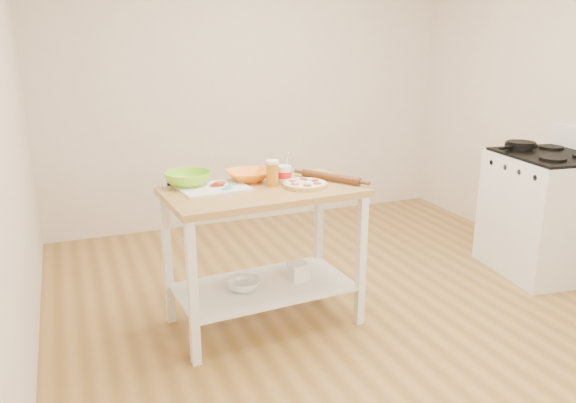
{
  "coord_description": "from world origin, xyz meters",
  "views": [
    {
      "loc": [
        -1.72,
        -2.94,
        1.79
      ],
      "look_at": [
        -0.48,
        0.15,
        0.81
      ],
      "focal_mm": 35.0,
      "sensor_mm": 36.0,
      "label": 1
    }
  ],
  "objects_px": {
    "knife": "(183,183)",
    "orange_bowl": "(248,176)",
    "pizza": "(305,184)",
    "gas_stove": "(544,213)",
    "shelf_glass_bowl": "(243,285)",
    "green_bowl": "(188,179)",
    "shelf_bin": "(298,271)",
    "prep_island": "(264,228)",
    "yogurt_tub": "(284,174)",
    "beer_pint": "(272,173)",
    "skillet": "(520,145)",
    "cutting_board": "(213,188)",
    "rolling_pin": "(331,177)",
    "spatula": "(229,187)"
  },
  "relations": [
    {
      "from": "knife",
      "to": "orange_bowl",
      "type": "height_order",
      "value": "orange_bowl"
    },
    {
      "from": "pizza",
      "to": "orange_bowl",
      "type": "distance_m",
      "value": 0.39
    },
    {
      "from": "gas_stove",
      "to": "shelf_glass_bowl",
      "type": "bearing_deg",
      "value": -173.03
    },
    {
      "from": "green_bowl",
      "to": "shelf_bin",
      "type": "bearing_deg",
      "value": -19.82
    },
    {
      "from": "pizza",
      "to": "shelf_bin",
      "type": "xyz_separation_m",
      "value": [
        -0.02,
        0.05,
        -0.6
      ]
    },
    {
      "from": "prep_island",
      "to": "yogurt_tub",
      "type": "bearing_deg",
      "value": 26.0
    },
    {
      "from": "prep_island",
      "to": "beer_pint",
      "type": "height_order",
      "value": "beer_pint"
    },
    {
      "from": "skillet",
      "to": "shelf_glass_bowl",
      "type": "bearing_deg",
      "value": 173.31
    },
    {
      "from": "pizza",
      "to": "cutting_board",
      "type": "height_order",
      "value": "pizza"
    },
    {
      "from": "orange_bowl",
      "to": "green_bowl",
      "type": "xyz_separation_m",
      "value": [
        -0.39,
        0.02,
        0.01
      ]
    },
    {
      "from": "prep_island",
      "to": "beer_pint",
      "type": "distance_m",
      "value": 0.34
    },
    {
      "from": "skillet",
      "to": "beer_pint",
      "type": "height_order",
      "value": "beer_pint"
    },
    {
      "from": "shelf_bin",
      "to": "rolling_pin",
      "type": "bearing_deg",
      "value": 2.32
    },
    {
      "from": "yogurt_tub",
      "to": "shelf_bin",
      "type": "bearing_deg",
      "value": -51.37
    },
    {
      "from": "gas_stove",
      "to": "rolling_pin",
      "type": "height_order",
      "value": "gas_stove"
    },
    {
      "from": "yogurt_tub",
      "to": "rolling_pin",
      "type": "relative_size",
      "value": 0.47
    },
    {
      "from": "skillet",
      "to": "spatula",
      "type": "relative_size",
      "value": 3.0
    },
    {
      "from": "knife",
      "to": "yogurt_tub",
      "type": "xyz_separation_m",
      "value": [
        0.61,
        -0.16,
        0.04
      ]
    },
    {
      "from": "orange_bowl",
      "to": "yogurt_tub",
      "type": "bearing_deg",
      "value": -34.88
    },
    {
      "from": "skillet",
      "to": "shelf_bin",
      "type": "relative_size",
      "value": 3.35
    },
    {
      "from": "cutting_board",
      "to": "orange_bowl",
      "type": "bearing_deg",
      "value": 16.13
    },
    {
      "from": "prep_island",
      "to": "skillet",
      "type": "xyz_separation_m",
      "value": [
        2.2,
        0.21,
        0.33
      ]
    },
    {
      "from": "beer_pint",
      "to": "cutting_board",
      "type": "bearing_deg",
      "value": 169.42
    },
    {
      "from": "yogurt_tub",
      "to": "shelf_bin",
      "type": "xyz_separation_m",
      "value": [
        0.07,
        -0.08,
        -0.64
      ]
    },
    {
      "from": "knife",
      "to": "green_bowl",
      "type": "distance_m",
      "value": 0.04
    },
    {
      "from": "rolling_pin",
      "to": "spatula",
      "type": "bearing_deg",
      "value": 175.31
    },
    {
      "from": "orange_bowl",
      "to": "shelf_glass_bowl",
      "type": "bearing_deg",
      "value": -117.55
    },
    {
      "from": "skillet",
      "to": "knife",
      "type": "bearing_deg",
      "value": 167.13
    },
    {
      "from": "prep_island",
      "to": "rolling_pin",
      "type": "bearing_deg",
      "value": 1.34
    },
    {
      "from": "skillet",
      "to": "green_bowl",
      "type": "height_order",
      "value": "skillet"
    },
    {
      "from": "cutting_board",
      "to": "orange_bowl",
      "type": "relative_size",
      "value": 1.57
    },
    {
      "from": "spatula",
      "to": "shelf_glass_bowl",
      "type": "height_order",
      "value": "spatula"
    },
    {
      "from": "skillet",
      "to": "shelf_glass_bowl",
      "type": "xyz_separation_m",
      "value": [
        -2.34,
        -0.23,
        -0.68
      ]
    },
    {
      "from": "gas_stove",
      "to": "spatula",
      "type": "distance_m",
      "value": 2.53
    },
    {
      "from": "spatula",
      "to": "orange_bowl",
      "type": "bearing_deg",
      "value": 7.39
    },
    {
      "from": "orange_bowl",
      "to": "shelf_glass_bowl",
      "type": "distance_m",
      "value": 0.69
    },
    {
      "from": "orange_bowl",
      "to": "beer_pint",
      "type": "bearing_deg",
      "value": -60.08
    },
    {
      "from": "skillet",
      "to": "shelf_glass_bowl",
      "type": "height_order",
      "value": "skillet"
    },
    {
      "from": "cutting_board",
      "to": "beer_pint",
      "type": "xyz_separation_m",
      "value": [
        0.36,
        -0.07,
        0.07
      ]
    },
    {
      "from": "cutting_board",
      "to": "shelf_glass_bowl",
      "type": "xyz_separation_m",
      "value": [
        0.14,
        -0.12,
        -0.61
      ]
    },
    {
      "from": "prep_island",
      "to": "pizza",
      "type": "height_order",
      "value": "pizza"
    },
    {
      "from": "skillet",
      "to": "beer_pint",
      "type": "xyz_separation_m",
      "value": [
        -2.12,
        -0.17,
        0.01
      ]
    },
    {
      "from": "cutting_board",
      "to": "shelf_bin",
      "type": "bearing_deg",
      "value": -17.97
    },
    {
      "from": "beer_pint",
      "to": "orange_bowl",
      "type": "bearing_deg",
      "value": 119.92
    },
    {
      "from": "pizza",
      "to": "shelf_bin",
      "type": "height_order",
      "value": "pizza"
    },
    {
      "from": "orange_bowl",
      "to": "shelf_bin",
      "type": "bearing_deg",
      "value": -39.93
    },
    {
      "from": "shelf_bin",
      "to": "gas_stove",
      "type": "bearing_deg",
      "value": -0.43
    },
    {
      "from": "spatula",
      "to": "yogurt_tub",
      "type": "relative_size",
      "value": 0.64
    },
    {
      "from": "gas_stove",
      "to": "cutting_board",
      "type": "bearing_deg",
      "value": -175.79
    },
    {
      "from": "green_bowl",
      "to": "shelf_bin",
      "type": "height_order",
      "value": "green_bowl"
    }
  ]
}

